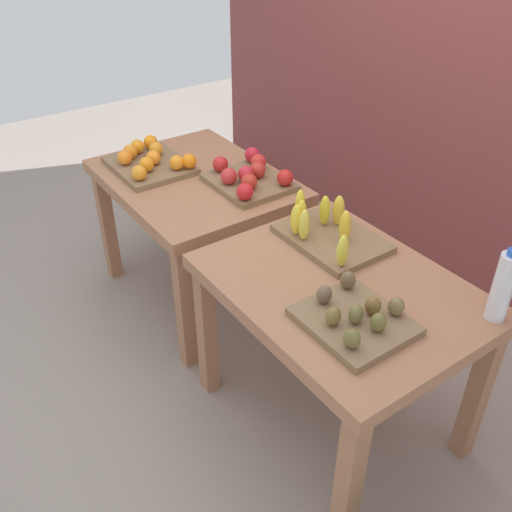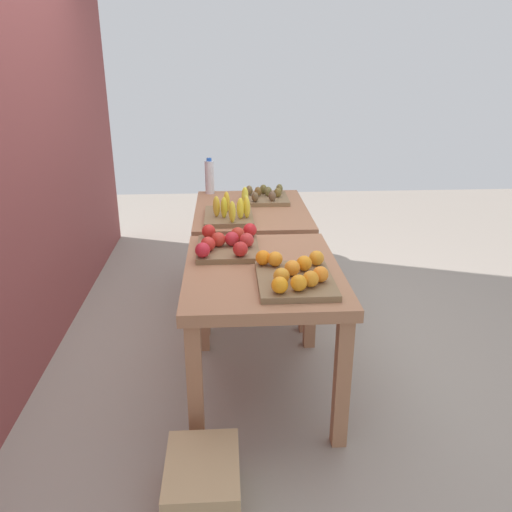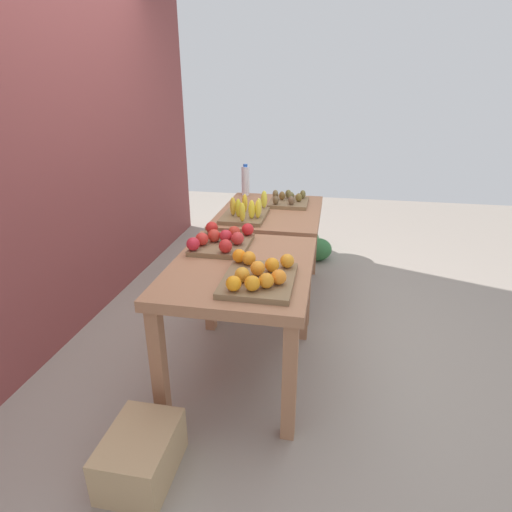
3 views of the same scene
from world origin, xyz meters
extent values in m
plane|color=gray|center=(0.00, 0.00, 0.00)|extent=(8.00, 8.00, 0.00)
cube|color=brown|center=(0.00, 1.35, 1.50)|extent=(4.40, 0.12, 3.00)
cube|color=#A36D4C|center=(-0.56, 0.00, 0.72)|extent=(1.04, 0.80, 0.06)
cube|color=#A36D4C|center=(-1.02, -0.34, 0.34)|extent=(0.07, 0.07, 0.69)
cube|color=#A36D4C|center=(-0.10, -0.34, 0.34)|extent=(0.07, 0.07, 0.69)
cube|color=#A36D4C|center=(-1.02, 0.34, 0.34)|extent=(0.07, 0.07, 0.69)
cube|color=#A36D4C|center=(-0.10, 0.34, 0.34)|extent=(0.07, 0.07, 0.69)
cube|color=#A36D4C|center=(0.56, 0.00, 0.72)|extent=(1.04, 0.80, 0.06)
cube|color=#A36D4C|center=(0.10, -0.34, 0.34)|extent=(0.07, 0.07, 0.69)
cube|color=#A36D4C|center=(1.02, -0.34, 0.34)|extent=(0.07, 0.07, 0.69)
cube|color=#A36D4C|center=(0.10, 0.34, 0.34)|extent=(0.07, 0.07, 0.69)
cube|color=#A36D4C|center=(1.02, 0.34, 0.34)|extent=(0.07, 0.07, 0.69)
cube|color=olive|center=(-0.77, -0.14, 0.76)|extent=(0.44, 0.36, 0.03)
sphere|color=orange|center=(-0.84, -0.07, 0.82)|extent=(0.09, 0.09, 0.08)
sphere|color=orange|center=(-0.69, -0.20, 0.82)|extent=(0.09, 0.09, 0.08)
sphere|color=orange|center=(-0.75, -0.13, 0.82)|extent=(0.09, 0.09, 0.08)
sphere|color=orange|center=(-0.83, -0.25, 0.82)|extent=(0.11, 0.11, 0.08)
sphere|color=orange|center=(-0.88, -0.20, 0.82)|extent=(0.11, 0.11, 0.08)
sphere|color=orange|center=(-0.94, -0.05, 0.82)|extent=(0.10, 0.10, 0.08)
sphere|color=orange|center=(-0.62, -0.27, 0.82)|extent=(0.11, 0.11, 0.08)
sphere|color=orange|center=(-0.60, 0.00, 0.82)|extent=(0.10, 0.10, 0.08)
sphere|color=orange|center=(-0.92, -0.14, 0.82)|extent=(0.11, 0.11, 0.08)
sphere|color=orange|center=(-0.62, -0.06, 0.82)|extent=(0.08, 0.08, 0.08)
cube|color=olive|center=(-0.32, 0.18, 0.76)|extent=(0.40, 0.34, 0.03)
sphere|color=red|center=(-0.34, 0.07, 0.82)|extent=(0.11, 0.11, 0.08)
sphere|color=red|center=(-0.48, 0.11, 0.82)|extent=(0.11, 0.11, 0.08)
sphere|color=red|center=(-0.23, 0.12, 0.82)|extent=(0.09, 0.09, 0.08)
sphere|color=red|center=(-0.31, 0.23, 0.82)|extent=(0.08, 0.08, 0.08)
sphere|color=red|center=(-0.17, 0.28, 0.82)|extent=(0.08, 0.08, 0.08)
sphere|color=red|center=(-0.16, 0.04, 0.82)|extent=(0.11, 0.11, 0.08)
sphere|color=red|center=(-0.31, 0.15, 0.82)|extent=(0.10, 0.10, 0.08)
sphere|color=red|center=(-0.39, 0.28, 0.82)|extent=(0.11, 0.11, 0.08)
sphere|color=red|center=(-0.48, 0.31, 0.82)|extent=(0.09, 0.09, 0.08)
cube|color=olive|center=(0.32, 0.16, 0.76)|extent=(0.44, 0.32, 0.03)
ellipsoid|color=yellow|center=(0.23, 0.19, 0.85)|extent=(0.06, 0.05, 0.14)
ellipsoid|color=yellow|center=(0.50, 0.05, 0.85)|extent=(0.05, 0.06, 0.14)
ellipsoid|color=yellow|center=(0.37, 0.18, 0.85)|extent=(0.06, 0.06, 0.14)
ellipsoid|color=yellow|center=(0.22, 0.05, 0.85)|extent=(0.06, 0.06, 0.14)
ellipsoid|color=yellow|center=(0.12, 0.14, 0.85)|extent=(0.06, 0.06, 0.14)
ellipsoid|color=yellow|center=(0.20, 0.09, 0.85)|extent=(0.06, 0.06, 0.14)
ellipsoid|color=yellow|center=(0.26, 0.24, 0.85)|extent=(0.06, 0.07, 0.14)
ellipsoid|color=yellow|center=(0.27, 0.05, 0.85)|extent=(0.05, 0.04, 0.14)
cube|color=olive|center=(0.76, -0.13, 0.76)|extent=(0.36, 0.32, 0.03)
ellipsoid|color=brown|center=(0.62, -0.03, 0.81)|extent=(0.07, 0.07, 0.07)
ellipsoid|color=brown|center=(0.64, -0.16, 0.81)|extent=(0.07, 0.07, 0.07)
ellipsoid|color=brown|center=(0.74, -0.21, 0.81)|extent=(0.06, 0.06, 0.07)
ellipsoid|color=brown|center=(0.78, -0.14, 0.81)|extent=(0.05, 0.06, 0.07)
ellipsoid|color=brown|center=(0.86, -0.23, 0.81)|extent=(0.07, 0.07, 0.07)
ellipsoid|color=brown|center=(0.78, -0.06, 0.81)|extent=(0.07, 0.07, 0.07)
ellipsoid|color=brown|center=(0.85, -0.11, 0.81)|extent=(0.07, 0.07, 0.07)
ellipsoid|color=olive|center=(0.83, 0.00, 0.81)|extent=(0.07, 0.07, 0.07)
cylinder|color=silver|center=(1.01, 0.30, 0.88)|extent=(0.07, 0.07, 0.26)
cylinder|color=blue|center=(1.01, 0.30, 1.02)|extent=(0.04, 0.04, 0.02)
ellipsoid|color=#307136|center=(1.61, -0.25, 0.13)|extent=(0.41, 0.36, 0.26)
ellipsoid|color=#2F6832|center=(1.38, -0.11, 0.13)|extent=(0.39, 0.38, 0.25)
ellipsoid|color=#2F6B36|center=(1.36, -0.38, 0.12)|extent=(0.30, 0.34, 0.24)
ellipsoid|color=#376034|center=(1.61, -0.25, 0.39)|extent=(0.31, 0.26, 0.26)
cube|color=tan|center=(-1.37, 0.30, 0.12)|extent=(0.40, 0.30, 0.24)
camera|label=1|loc=(1.77, -1.24, 2.03)|focal=39.51mm
camera|label=2|loc=(-3.03, 0.18, 1.76)|focal=36.34mm
camera|label=3|loc=(-2.65, -0.48, 1.69)|focal=28.93mm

